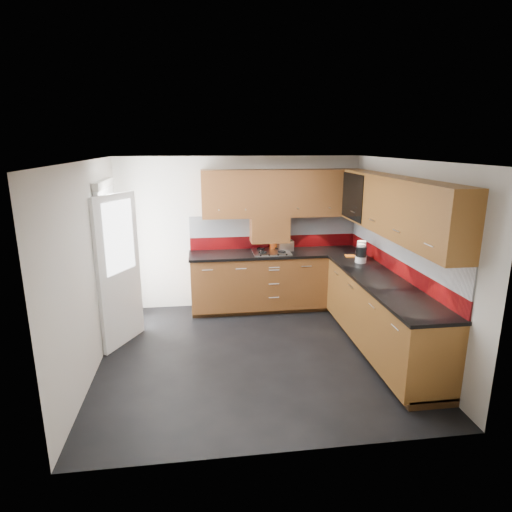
{
  "coord_description": "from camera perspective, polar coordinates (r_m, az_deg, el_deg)",
  "views": [
    {
      "loc": [
        -0.65,
        -4.88,
        2.59
      ],
      "look_at": [
        0.1,
        0.65,
        1.11
      ],
      "focal_mm": 30.0,
      "sensor_mm": 36.0,
      "label": 1
    }
  ],
  "objects": [
    {
      "name": "paper_towel",
      "position": [
        6.42,
        13.85,
        0.75
      ],
      "size": [
        0.15,
        0.15,
        0.27
      ],
      "primitive_type": "cylinder",
      "rotation": [
        0.0,
        0.0,
        0.12
      ],
      "color": "white",
      "rests_on": "countertop"
    },
    {
      "name": "base_cabinets",
      "position": [
        6.23,
        8.78,
        -5.54
      ],
      "size": [
        2.7,
        3.2,
        0.95
      ],
      "color": "#573413",
      "rests_on": "room"
    },
    {
      "name": "orange_cloth",
      "position": [
        6.57,
        12.47,
        0.0
      ],
      "size": [
        0.15,
        0.13,
        0.02
      ],
      "primitive_type": "cube",
      "rotation": [
        0.0,
        0.0,
        -0.08
      ],
      "color": "orange",
      "rests_on": "countertop"
    },
    {
      "name": "backsplash",
      "position": [
        6.27,
        10.36,
        1.87
      ],
      "size": [
        2.7,
        3.2,
        0.54
      ],
      "color": "maroon",
      "rests_on": "countertop"
    },
    {
      "name": "food_processor",
      "position": [
        6.25,
        13.83,
        0.24
      ],
      "size": [
        0.16,
        0.16,
        0.27
      ],
      "color": "white",
      "rests_on": "countertop"
    },
    {
      "name": "countertop",
      "position": [
        6.07,
        8.87,
        -1.32
      ],
      "size": [
        2.72,
        3.22,
        0.04
      ],
      "color": "black",
      "rests_on": "base_cabinets"
    },
    {
      "name": "gas_hob",
      "position": [
        6.65,
        2.03,
        0.58
      ],
      "size": [
        0.57,
        0.5,
        0.04
      ],
      "color": "silver",
      "rests_on": "countertop"
    },
    {
      "name": "extractor_hood",
      "position": [
        6.73,
        1.82,
        3.6
      ],
      "size": [
        0.6,
        0.33,
        0.4
      ],
      "primitive_type": "cube",
      "color": "#573413",
      "rests_on": "room"
    },
    {
      "name": "room",
      "position": [
        5.04,
        -0.15,
        2.34
      ],
      "size": [
        4.0,
        3.8,
        2.64
      ],
      "color": "black"
    },
    {
      "name": "toaster",
      "position": [
        6.76,
        3.94,
        1.39
      ],
      "size": [
        0.26,
        0.18,
        0.17
      ],
      "color": "silver",
      "rests_on": "countertop"
    },
    {
      "name": "back_door",
      "position": [
        5.95,
        -18.41,
        -1.12
      ],
      "size": [
        0.42,
        1.19,
        2.04
      ],
      "color": "white",
      "rests_on": "room"
    },
    {
      "name": "utensil_pot",
      "position": [
        6.84,
        2.37,
        1.72
      ],
      "size": [
        0.13,
        0.13,
        0.46
      ],
      "color": "#D14E13",
      "rests_on": "countertop"
    },
    {
      "name": "glass_cabinet",
      "position": [
        6.43,
        13.96,
        7.93
      ],
      "size": [
        0.32,
        0.8,
        0.66
      ],
      "color": "black",
      "rests_on": "room"
    },
    {
      "name": "upper_cabinets",
      "position": [
        6.01,
        10.64,
        7.4
      ],
      "size": [
        2.5,
        3.2,
        0.72
      ],
      "color": "#573413",
      "rests_on": "room"
    }
  ]
}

